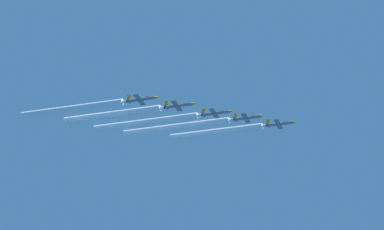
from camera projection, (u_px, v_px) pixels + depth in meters
The scene contains 10 objects.
jet_lead at pixel (281, 124), 357.35m from camera, with size 7.54×10.97×2.64m.
jet_second_echelon at pixel (248, 118), 351.13m from camera, with size 7.54×10.97×2.64m.
jet_third_echelon at pixel (217, 113), 343.99m from camera, with size 7.54×10.97×2.64m.
jet_fourth_echelon at pixel (179, 105), 336.45m from camera, with size 7.54×10.97×2.64m.
jet_fifth_echelon at pixel (142, 99), 330.19m from camera, with size 7.54×10.97×2.64m.
smoke_trail_lead at pixel (218, 131), 362.92m from camera, with size 2.04×33.53×2.04m.
smoke_trail_second_echelon at pixel (178, 127), 357.29m from camera, with size 2.04×38.23×2.04m.
smoke_trail_third_echelon at pixel (147, 122), 350.01m from camera, with size 2.04×37.02×2.04m.
smoke_trail_fourth_echelon at pixel (114, 114), 342.06m from camera, with size 2.04×33.81×2.04m.
smoke_trail_fifth_echelon at pixel (73, 108), 336.00m from camera, with size 2.04×35.50×2.04m.
Camera 1 is at (298.79, 81.06, 2.09)m, focal length 100.11 mm.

